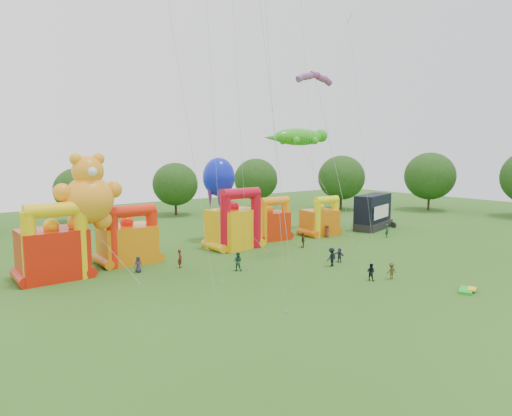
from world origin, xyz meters
TOP-DOWN VIEW (x-y plane):
  - ground at (0.00, 0.00)m, footprint 160.00×160.00m
  - tree_ring at (-1.21, 0.63)m, footprint 126.66×128.79m
  - bouncy_castle_0 at (-20.15, 25.87)m, footprint 5.78×4.68m
  - bouncy_castle_1 at (-12.32, 27.60)m, footprint 5.62×4.58m
  - bouncy_castle_2 at (0.86, 27.04)m, footprint 6.52×5.69m
  - bouncy_castle_3 at (7.40, 28.58)m, footprint 5.34×4.50m
  - bouncy_castle_4 at (15.27, 26.84)m, footprint 5.06×4.33m
  - stage_trailer at (25.39, 25.85)m, footprint 8.72×5.34m
  - teddy_bear_kite at (-16.40, 24.47)m, footprint 6.40×8.59m
  - gecko_kite at (16.58, 28.57)m, footprint 12.03×10.01m
  - octopus_kite at (1.93, 31.30)m, footprint 4.21×12.44m
  - parafoil_kites at (-1.23, 16.22)m, footprint 20.27×12.86m
  - diamond_kites at (-2.17, 15.62)m, footprint 18.04×17.91m
  - folded_kite_bundle at (6.60, 0.84)m, footprint 2.23×1.69m
  - spectator_0 at (-13.09, 23.27)m, footprint 0.88×0.67m
  - spectator_1 at (-9.00, 22.43)m, footprint 0.73×0.82m
  - spectator_2 at (-4.96, 18.04)m, footprint 1.14×1.15m
  - spectator_3 at (3.71, 13.66)m, footprint 1.31×0.83m
  - spectator_4 at (7.63, 22.19)m, footprint 0.95×1.14m
  - spectator_5 at (5.66, 14.40)m, footprint 0.48×1.42m
  - spectator_6 at (14.65, 25.00)m, footprint 0.92×0.68m
  - spectator_7 at (21.19, 20.05)m, footprint 0.81×0.79m
  - spectator_8 at (2.84, 7.92)m, footprint 0.80×0.91m
  - spectator_9 at (4.71, 7.06)m, footprint 1.10×0.80m

SIDE VIEW (x-z plane):
  - ground at x=0.00m, z-range 0.00..0.00m
  - folded_kite_bundle at x=6.60m, z-range -0.02..0.29m
  - spectator_5 at x=5.66m, z-range 0.00..1.53m
  - spectator_9 at x=4.71m, z-range 0.00..1.54m
  - spectator_8 at x=2.84m, z-range 0.00..1.58m
  - spectator_0 at x=-13.09m, z-range 0.00..1.60m
  - spectator_6 at x=14.65m, z-range 0.00..1.72m
  - spectator_4 at x=7.63m, z-range 0.00..1.83m
  - spectator_2 at x=-4.96m, z-range 0.00..1.87m
  - spectator_7 at x=21.19m, z-range 0.00..1.88m
  - spectator_1 at x=-9.00m, z-range 0.00..1.90m
  - spectator_3 at x=3.71m, z-range 0.00..1.93m
  - bouncy_castle_4 at x=15.27m, z-range -0.65..4.92m
  - bouncy_castle_3 at x=7.40m, z-range -0.69..5.13m
  - bouncy_castle_1 at x=-12.32m, z-range -0.76..5.52m
  - stage_trailer at x=25.39m, z-range -0.10..5.14m
  - bouncy_castle_0 at x=-20.15m, z-range -0.89..6.34m
  - bouncy_castle_2 at x=0.86m, z-range -0.91..6.50m
  - teddy_bear_kite at x=-16.40m, z-range -0.09..11.59m
  - tree_ring at x=-1.21m, z-range 0.22..12.30m
  - octopus_kite at x=1.93m, z-range 1.50..12.50m
  - gecko_kite at x=16.58m, z-range 0.35..15.47m
  - parafoil_kites at x=-1.23m, z-range -2.83..29.44m
  - diamond_kites at x=-2.17m, z-range -1.99..32.98m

